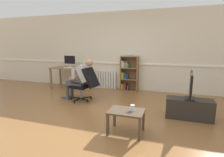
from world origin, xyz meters
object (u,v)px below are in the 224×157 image
(keyboard, at_px, (69,68))
(bookshelf, at_px, (128,74))
(imac_monitor, at_px, (70,60))
(radiator, at_px, (104,80))
(computer_mouse, at_px, (77,68))
(computer_desk, at_px, (71,70))
(drinking_glass, at_px, (132,108))
(office_chair, at_px, (85,83))
(tv_stand, at_px, (189,109))
(tv_screen, at_px, (191,85))
(coffee_table, at_px, (126,114))
(person_seated, at_px, (80,78))

(keyboard, bearing_deg, bookshelf, 11.87)
(imac_monitor, distance_m, radiator, 1.42)
(imac_monitor, relative_size, computer_mouse, 4.82)
(computer_desk, relative_size, drinking_glass, 12.80)
(office_chair, distance_m, tv_stand, 2.70)
(tv_stand, bearing_deg, tv_screen, -4.35)
(computer_mouse, height_order, office_chair, office_chair)
(imac_monitor, bearing_deg, tv_stand, -23.70)
(bookshelf, distance_m, tv_stand, 2.68)
(imac_monitor, height_order, drinking_glass, imac_monitor)
(computer_desk, height_order, office_chair, office_chair)
(keyboard, bearing_deg, coffee_table, -43.26)
(computer_mouse, xyz_separation_m, radiator, (0.82, 0.51, -0.46))
(radiator, height_order, drinking_glass, radiator)
(keyboard, distance_m, computer_mouse, 0.28)
(radiator, bearing_deg, imac_monitor, -165.35)
(keyboard, bearing_deg, imac_monitor, 114.51)
(tv_stand, xyz_separation_m, coffee_table, (-1.12, -1.06, 0.13))
(keyboard, bearing_deg, office_chair, -43.40)
(imac_monitor, distance_m, tv_screen, 4.33)
(imac_monitor, relative_size, tv_screen, 0.60)
(keyboard, relative_size, drinking_glass, 3.74)
(computer_mouse, bearing_deg, bookshelf, 13.08)
(computer_desk, height_order, drinking_glass, computer_desk)
(office_chair, height_order, tv_stand, office_chair)
(keyboard, distance_m, tv_stand, 4.18)
(keyboard, bearing_deg, tv_screen, -21.49)
(computer_mouse, relative_size, drinking_glass, 0.92)
(office_chair, relative_size, drinking_glass, 8.77)
(computer_mouse, xyz_separation_m, coffee_table, (2.46, -2.60, -0.42))
(radiator, bearing_deg, person_seated, -92.32)
(computer_mouse, bearing_deg, office_chair, -51.47)
(tv_screen, distance_m, coffee_table, 1.59)
(office_chair, bearing_deg, radiator, -166.56)
(person_seated, distance_m, coffee_table, 2.27)
(imac_monitor, xyz_separation_m, office_chair, (1.31, -1.36, -0.49))
(computer_desk, relative_size, radiator, 1.46)
(keyboard, relative_size, coffee_table, 0.66)
(keyboard, relative_size, office_chair, 0.43)
(computer_mouse, relative_size, office_chair, 0.10)
(keyboard, xyz_separation_m, tv_stand, (3.86, -1.52, -0.55))
(computer_mouse, distance_m, tv_screen, 3.90)
(person_seated, xyz_separation_m, tv_screen, (2.83, -0.41, 0.08))
(computer_mouse, bearing_deg, drinking_glass, -45.13)
(computer_mouse, height_order, radiator, computer_mouse)
(computer_desk, relative_size, tv_stand, 1.48)
(imac_monitor, distance_m, coffee_table, 4.04)
(person_seated, distance_m, tv_screen, 2.86)
(radiator, relative_size, coffee_table, 1.55)
(imac_monitor, bearing_deg, keyboard, -65.49)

